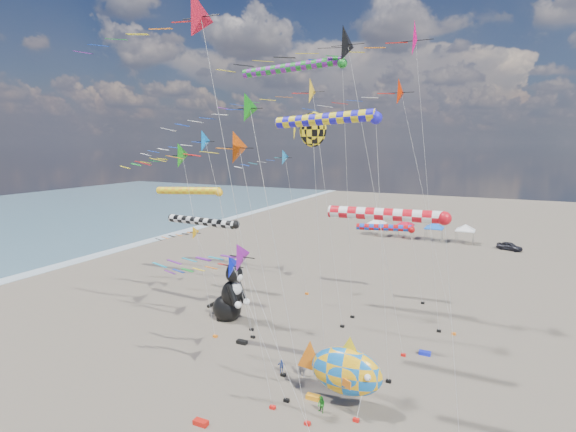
% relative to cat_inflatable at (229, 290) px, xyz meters
% --- Properties ---
extents(delta_kite_0, '(10.73, 1.88, 11.12)m').
position_rel_cat_inflatable_xyz_m(delta_kite_0, '(9.01, -13.60, 6.89)').
color(delta_kite_0, '#861791').
rests_on(delta_kite_0, ground).
extents(delta_kite_1, '(9.77, 2.05, 17.89)m').
position_rel_cat_inflatable_xyz_m(delta_kite_1, '(0.18, -2.59, 13.60)').
color(delta_kite_1, '#077BE3').
rests_on(delta_kite_1, ground).
extents(delta_kite_2, '(13.33, 2.50, 22.26)m').
position_rel_cat_inflatable_xyz_m(delta_kite_2, '(14.19, 5.60, 17.79)').
color(delta_kite_2, red).
rests_on(delta_kite_2, ground).
extents(delta_kite_3, '(12.55, 2.51, 22.53)m').
position_rel_cat_inflatable_xyz_m(delta_kite_3, '(6.33, 2.95, 18.04)').
color(delta_kite_3, yellow).
rests_on(delta_kite_3, ground).
extents(delta_kite_4, '(14.08, 2.91, 25.48)m').
position_rel_cat_inflatable_xyz_m(delta_kite_4, '(5.82, -11.13, 20.85)').
color(delta_kite_4, red).
rests_on(delta_kite_4, ground).
extents(delta_kite_5, '(8.38, 1.82, 16.09)m').
position_rel_cat_inflatable_xyz_m(delta_kite_5, '(0.46, 9.81, 11.87)').
color(delta_kite_5, '#1979BA').
rests_on(delta_kite_5, ground).
extents(delta_kite_6, '(15.51, 2.87, 25.43)m').
position_rel_cat_inflatable_xyz_m(delta_kite_6, '(11.15, -0.34, 20.79)').
color(delta_kite_6, black).
rests_on(delta_kite_6, ground).
extents(delta_kite_7, '(11.27, 2.42, 16.86)m').
position_rel_cat_inflatable_xyz_m(delta_kite_7, '(-3.85, -3.87, 12.46)').
color(delta_kite_7, '#1A9117').
rests_on(delta_kite_7, ground).
extents(delta_kite_8, '(8.66, 1.60, 7.83)m').
position_rel_cat_inflatable_xyz_m(delta_kite_8, '(-8.11, 4.30, 3.69)').
color(delta_kite_8, orange).
rests_on(delta_kite_8, ground).
extents(delta_kite_9, '(11.88, 2.44, 17.65)m').
position_rel_cat_inflatable_xyz_m(delta_kite_9, '(5.06, -7.21, 13.20)').
color(delta_kite_9, '#D94808').
rests_on(delta_kite_9, ground).
extents(delta_kite_10, '(9.92, 1.79, 9.44)m').
position_rel_cat_inflatable_xyz_m(delta_kite_10, '(5.73, -10.04, 5.25)').
color(delta_kite_10, '#0817C6').
rests_on(delta_kite_10, ground).
extents(delta_kite_11, '(13.29, 3.25, 26.73)m').
position_rel_cat_inflatable_xyz_m(delta_kite_11, '(15.50, 5.66, 21.96)').
color(delta_kite_11, '#DF0867').
rests_on(delta_kite_11, ground).
extents(delta_kite_12, '(11.06, 1.94, 19.78)m').
position_rel_cat_inflatable_xyz_m(delta_kite_12, '(7.59, -11.69, 15.51)').
color(delta_kite_12, '#127E15').
rests_on(delta_kite_12, ground).
extents(windsock_0, '(10.00, 0.87, 11.82)m').
position_rel_cat_inflatable_xyz_m(windsock_0, '(-8.74, 6.01, 8.40)').
color(windsock_0, '#F7AF14').
rests_on(windsock_0, ground).
extents(windsock_1, '(11.69, 0.88, 24.13)m').
position_rel_cat_inflatable_xyz_m(windsock_1, '(4.34, 5.51, 20.68)').
color(windsock_1, '#188624').
rests_on(windsock_1, ground).
extents(windsock_2, '(9.10, 0.77, 9.97)m').
position_rel_cat_inflatable_xyz_m(windsock_2, '(-1.70, -1.28, 6.60)').
color(windsock_2, black).
rests_on(windsock_2, ground).
extents(windsock_3, '(8.90, 0.85, 18.72)m').
position_rel_cat_inflatable_xyz_m(windsock_3, '(11.61, -4.79, 15.27)').
color(windsock_3, '#1C15D7').
rests_on(windsock_3, ground).
extents(windsock_4, '(7.45, 0.72, 8.16)m').
position_rel_cat_inflatable_xyz_m(windsock_4, '(11.88, 12.35, 4.81)').
color(windsock_4, red).
rests_on(windsock_4, ground).
extents(windsock_5, '(8.04, 0.73, 13.13)m').
position_rel_cat_inflatable_xyz_m(windsock_5, '(17.14, -9.83, 9.75)').
color(windsock_5, red).
rests_on(windsock_5, ground).
extents(angelfish_kite, '(3.74, 3.02, 18.99)m').
position_rel_cat_inflatable_xyz_m(angelfish_kite, '(9.14, -2.38, 14.58)').
color(angelfish_kite, yellow).
rests_on(angelfish_kite, ground).
extents(cat_inflatable, '(4.75, 3.12, 5.89)m').
position_rel_cat_inflatable_xyz_m(cat_inflatable, '(0.00, 0.00, 0.00)').
color(cat_inflatable, black).
rests_on(cat_inflatable, ground).
extents(fish_inflatable, '(6.22, 2.52, 4.91)m').
position_rel_cat_inflatable_xyz_m(fish_inflatable, '(14.48, -9.11, -0.39)').
color(fish_inflatable, blue).
rests_on(fish_inflatable, ground).
extents(person_adult, '(0.63, 0.48, 1.55)m').
position_rel_cat_inflatable_xyz_m(person_adult, '(10.43, -6.62, -2.17)').
color(person_adult, slate).
rests_on(person_adult, ground).
extents(child_green, '(0.64, 0.57, 1.07)m').
position_rel_cat_inflatable_xyz_m(child_green, '(13.31, -10.18, -2.41)').
color(child_green, '#1F841F').
rests_on(child_green, ground).
extents(child_blue, '(0.65, 0.49, 1.03)m').
position_rel_cat_inflatable_xyz_m(child_blue, '(8.85, -6.82, -2.43)').
color(child_blue, '#223B98').
rests_on(child_blue, ground).
extents(kite_bag_0, '(0.90, 0.44, 0.30)m').
position_rel_cat_inflatable_xyz_m(kite_bag_0, '(3.73, -3.95, -2.79)').
color(kite_bag_0, black).
rests_on(kite_bag_0, ground).
extents(kite_bag_1, '(0.90, 0.44, 0.30)m').
position_rel_cat_inflatable_xyz_m(kite_bag_1, '(7.25, -14.44, -2.79)').
color(kite_bag_1, red).
rests_on(kite_bag_1, ground).
extents(kite_bag_2, '(0.90, 0.44, 0.30)m').
position_rel_cat_inflatable_xyz_m(kite_bag_2, '(12.28, -9.01, -2.79)').
color(kite_bag_2, orange).
rests_on(kite_bag_2, ground).
extents(kite_bag_3, '(0.90, 0.44, 0.30)m').
position_rel_cat_inflatable_xyz_m(kite_bag_3, '(17.92, 0.62, -2.79)').
color(kite_bag_3, '#1623E2').
rests_on(kite_bag_3, ground).
extents(tent_row, '(19.20, 4.20, 3.80)m').
position_rel_cat_inflatable_xyz_m(tent_row, '(10.03, 44.75, 0.20)').
color(tent_row, white).
rests_on(tent_row, ground).
extents(parked_car, '(4.05, 2.92, 1.28)m').
position_rel_cat_inflatable_xyz_m(parked_car, '(24.26, 42.75, -2.30)').
color(parked_car, '#26262D').
rests_on(parked_car, ground).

